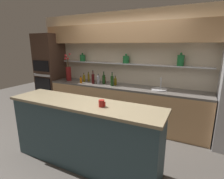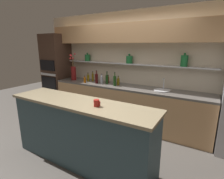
% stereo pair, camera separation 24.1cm
% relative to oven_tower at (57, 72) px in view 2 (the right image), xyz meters
% --- Properties ---
extents(ground_plane, '(12.00, 12.00, 0.00)m').
position_rel_oven_tower_xyz_m(ground_plane, '(2.27, -1.24, -1.06)').
color(ground_plane, '#4C4742').
extents(back_wall_unit, '(5.20, 0.44, 2.60)m').
position_rel_oven_tower_xyz_m(back_wall_unit, '(2.27, 0.29, 0.49)').
color(back_wall_unit, beige).
rests_on(back_wall_unit, ground_plane).
extents(back_counter_unit, '(3.75, 0.62, 0.92)m').
position_rel_oven_tower_xyz_m(back_counter_unit, '(2.22, 0.00, -0.60)').
color(back_counter_unit, tan).
rests_on(back_counter_unit, ground_plane).
extents(island_counter, '(2.42, 0.61, 1.02)m').
position_rel_oven_tower_xyz_m(island_counter, '(2.27, -1.63, -0.55)').
color(island_counter, '#334C56').
rests_on(island_counter, ground_plane).
extents(oven_tower, '(0.65, 0.64, 2.13)m').
position_rel_oven_tower_xyz_m(oven_tower, '(0.00, 0.00, 0.00)').
color(oven_tower, '#3D281E').
rests_on(oven_tower, ground_plane).
extents(flower_vase, '(0.15, 0.15, 0.71)m').
position_rel_oven_tower_xyz_m(flower_vase, '(0.69, -0.04, 0.07)').
color(flower_vase, maroon).
rests_on(flower_vase, back_counter_unit).
extents(sink_fixture, '(0.33, 0.33, 0.25)m').
position_rel_oven_tower_xyz_m(sink_fixture, '(3.06, 0.01, -0.12)').
color(sink_fixture, '#B7B7BC').
rests_on(sink_fixture, back_counter_unit).
extents(bottle_wine_0, '(0.07, 0.07, 0.33)m').
position_rel_oven_tower_xyz_m(bottle_wine_0, '(1.47, -0.09, -0.02)').
color(bottle_wine_0, '#380C0C').
rests_on(bottle_wine_0, back_counter_unit).
extents(bottle_sauce_1, '(0.06, 0.06, 0.17)m').
position_rel_oven_tower_xyz_m(bottle_sauce_1, '(1.17, -0.17, -0.07)').
color(bottle_sauce_1, '#9E4C0A').
rests_on(bottle_sauce_1, back_counter_unit).
extents(bottle_oil_2, '(0.05, 0.05, 0.25)m').
position_rel_oven_tower_xyz_m(bottle_oil_2, '(1.22, 0.10, -0.04)').
color(bottle_oil_2, brown).
rests_on(bottle_oil_2, back_counter_unit).
extents(bottle_oil_3, '(0.06, 0.06, 0.23)m').
position_rel_oven_tower_xyz_m(bottle_oil_3, '(1.14, 0.01, -0.05)').
color(bottle_oil_3, brown).
rests_on(bottle_oil_3, back_counter_unit).
extents(bottle_sauce_4, '(0.05, 0.05, 0.20)m').
position_rel_oven_tower_xyz_m(bottle_sauce_4, '(1.67, 0.14, -0.06)').
color(bottle_sauce_4, maroon).
rests_on(bottle_sauce_4, back_counter_unit).
extents(bottle_oil_5, '(0.07, 0.07, 0.22)m').
position_rel_oven_tower_xyz_m(bottle_oil_5, '(2.03, 0.02, -0.06)').
color(bottle_oil_5, brown).
rests_on(bottle_oil_5, back_counter_unit).
extents(bottle_wine_6, '(0.07, 0.07, 0.30)m').
position_rel_oven_tower_xyz_m(bottle_wine_6, '(1.72, 0.01, -0.03)').
color(bottle_wine_6, '#193814').
rests_on(bottle_wine_6, back_counter_unit).
extents(bottle_wine_7, '(0.07, 0.07, 0.32)m').
position_rel_oven_tower_xyz_m(bottle_wine_7, '(1.99, -0.09, -0.02)').
color(bottle_wine_7, '#193814').
rests_on(bottle_wine_7, back_counter_unit).
extents(bottle_spirit_8, '(0.07, 0.07, 0.24)m').
position_rel_oven_tower_xyz_m(bottle_spirit_8, '(1.60, -0.06, -0.05)').
color(bottle_spirit_8, gray).
rests_on(bottle_spirit_8, back_counter_unit).
extents(coffee_mug, '(0.10, 0.08, 0.10)m').
position_rel_oven_tower_xyz_m(coffee_mug, '(2.62, -1.68, 0.00)').
color(coffee_mug, maroon).
rests_on(coffee_mug, island_counter).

